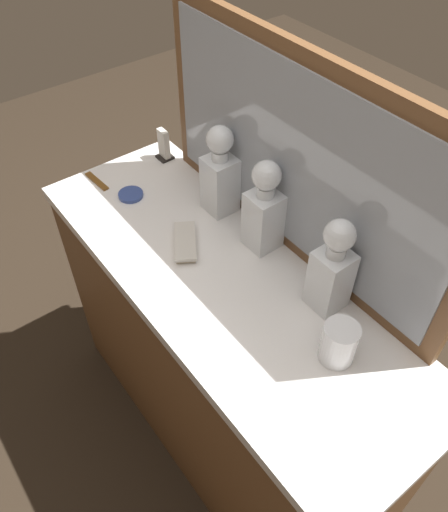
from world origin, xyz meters
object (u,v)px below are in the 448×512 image
(crystal_tumbler_front, at_px, (339,344))
(porcelain_dish, at_px, (131,195))
(crystal_decanter_right, at_px, (331,273))
(tortoiseshell_comb, at_px, (97,181))
(crystal_decanter_center, at_px, (220,178))
(napkin_holder, at_px, (164,147))
(crystal_decanter_left, at_px, (264,214))
(silver_brush_far_left, at_px, (185,243))

(crystal_tumbler_front, xyz_separation_m, porcelain_dish, (-0.82, -0.09, -0.04))
(crystal_decanter_right, xyz_separation_m, tortoiseshell_comb, (-0.82, -0.24, -0.11))
(crystal_decanter_center, xyz_separation_m, napkin_holder, (-0.33, 0.01, -0.07))
(tortoiseshell_comb, bearing_deg, crystal_decanter_center, 34.99)
(crystal_decanter_center, height_order, crystal_decanter_right, crystal_decanter_center)
(crystal_tumbler_front, bearing_deg, porcelain_dish, -173.91)
(crystal_decanter_center, xyz_separation_m, crystal_tumbler_front, (0.60, -0.11, -0.07))
(porcelain_dish, bearing_deg, crystal_decanter_right, 15.11)
(crystal_decanter_center, distance_m, porcelain_dish, 0.31)
(crystal_decanter_left, bearing_deg, tortoiseshell_comb, -155.78)
(crystal_decanter_center, relative_size, tortoiseshell_comb, 2.43)
(crystal_decanter_right, distance_m, porcelain_dish, 0.72)
(crystal_decanter_center, relative_size, silver_brush_far_left, 1.76)
(crystal_decanter_right, height_order, silver_brush_far_left, crystal_decanter_right)
(crystal_decanter_right, bearing_deg, crystal_decanter_center, 178.98)
(crystal_decanter_right, distance_m, tortoiseshell_comb, 0.86)
(crystal_decanter_right, distance_m, crystal_decanter_left, 0.27)
(crystal_decanter_center, bearing_deg, crystal_decanter_right, -1.02)
(porcelain_dish, height_order, napkin_holder, napkin_holder)
(crystal_decanter_left, relative_size, silver_brush_far_left, 1.73)
(tortoiseshell_comb, xyz_separation_m, napkin_holder, (0.02, 0.25, 0.04))
(crystal_decanter_center, distance_m, crystal_decanter_left, 0.20)
(crystal_tumbler_front, bearing_deg, silver_brush_far_left, -171.87)
(crystal_decanter_center, bearing_deg, porcelain_dish, -138.54)
(crystal_tumbler_front, distance_m, porcelain_dish, 0.82)
(crystal_decanter_center, relative_size, porcelain_dish, 3.64)
(crystal_decanter_right, height_order, crystal_tumbler_front, crystal_decanter_right)
(porcelain_dish, bearing_deg, crystal_tumbler_front, 6.09)
(crystal_decanter_center, relative_size, crystal_decanter_right, 1.03)
(crystal_tumbler_front, distance_m, tortoiseshell_comb, 0.96)
(crystal_decanter_center, relative_size, napkin_holder, 2.63)
(crystal_tumbler_front, xyz_separation_m, silver_brush_far_left, (-0.53, -0.08, -0.04))
(crystal_decanter_left, relative_size, porcelain_dish, 3.58)
(crystal_decanter_right, distance_m, napkin_holder, 0.80)
(crystal_decanter_right, relative_size, crystal_decanter_left, 0.98)
(crystal_decanter_left, bearing_deg, crystal_tumbler_front, -15.01)
(napkin_holder, bearing_deg, crystal_decanter_right, -1.08)
(crystal_decanter_center, bearing_deg, tortoiseshell_comb, -145.01)
(crystal_decanter_right, xyz_separation_m, napkin_holder, (-0.80, 0.02, -0.07))
(silver_brush_far_left, height_order, napkin_holder, napkin_holder)
(crystal_decanter_left, xyz_separation_m, silver_brush_far_left, (-0.13, -0.18, -0.10))
(crystal_decanter_right, relative_size, porcelain_dish, 3.53)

